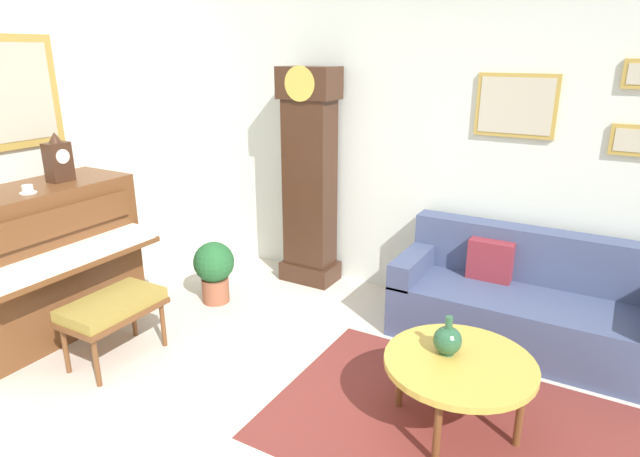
{
  "coord_description": "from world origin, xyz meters",
  "views": [
    {
      "loc": [
        1.54,
        -2.05,
        2.16
      ],
      "look_at": [
        -0.39,
        1.3,
        0.87
      ],
      "focal_mm": 30.13,
      "sensor_mm": 36.0,
      "label": 1
    }
  ],
  "objects_px": {
    "piano_bench": "(113,308)",
    "teacup": "(28,190)",
    "coffee_table": "(460,365)",
    "potted_plant": "(214,268)",
    "grandfather_clock": "(310,184)",
    "piano": "(42,262)",
    "mantel_clock": "(58,159)",
    "couch": "(523,304)",
    "green_jug": "(448,340)"
  },
  "relations": [
    {
      "from": "coffee_table",
      "to": "mantel_clock",
      "type": "distance_m",
      "value": 3.27
    },
    {
      "from": "grandfather_clock",
      "to": "coffee_table",
      "type": "bearing_deg",
      "value": -37.35
    },
    {
      "from": "couch",
      "to": "green_jug",
      "type": "bearing_deg",
      "value": -101.2
    },
    {
      "from": "coffee_table",
      "to": "teacup",
      "type": "height_order",
      "value": "teacup"
    },
    {
      "from": "piano_bench",
      "to": "teacup",
      "type": "height_order",
      "value": "teacup"
    },
    {
      "from": "piano",
      "to": "coffee_table",
      "type": "relative_size",
      "value": 1.64
    },
    {
      "from": "mantel_clock",
      "to": "potted_plant",
      "type": "height_order",
      "value": "mantel_clock"
    },
    {
      "from": "piano",
      "to": "couch",
      "type": "distance_m",
      "value": 3.71
    },
    {
      "from": "piano_bench",
      "to": "mantel_clock",
      "type": "bearing_deg",
      "value": 160.36
    },
    {
      "from": "mantel_clock",
      "to": "green_jug",
      "type": "distance_m",
      "value": 3.15
    },
    {
      "from": "teacup",
      "to": "mantel_clock",
      "type": "bearing_deg",
      "value": 109.58
    },
    {
      "from": "mantel_clock",
      "to": "potted_plant",
      "type": "xyz_separation_m",
      "value": [
        0.77,
        0.82,
        -1.04
      ]
    },
    {
      "from": "piano_bench",
      "to": "couch",
      "type": "height_order",
      "value": "couch"
    },
    {
      "from": "green_jug",
      "to": "teacup",
      "type": "bearing_deg",
      "value": -167.85
    },
    {
      "from": "piano",
      "to": "mantel_clock",
      "type": "distance_m",
      "value": 0.8
    },
    {
      "from": "couch",
      "to": "mantel_clock",
      "type": "bearing_deg",
      "value": -155.76
    },
    {
      "from": "couch",
      "to": "coffee_table",
      "type": "relative_size",
      "value": 2.16
    },
    {
      "from": "coffee_table",
      "to": "couch",
      "type": "bearing_deg",
      "value": 83.34
    },
    {
      "from": "mantel_clock",
      "to": "teacup",
      "type": "bearing_deg",
      "value": -70.42
    },
    {
      "from": "teacup",
      "to": "green_jug",
      "type": "relative_size",
      "value": 0.48
    },
    {
      "from": "piano_bench",
      "to": "couch",
      "type": "bearing_deg",
      "value": 34.95
    },
    {
      "from": "mantel_clock",
      "to": "potted_plant",
      "type": "relative_size",
      "value": 0.68
    },
    {
      "from": "couch",
      "to": "green_jug",
      "type": "height_order",
      "value": "couch"
    },
    {
      "from": "couch",
      "to": "teacup",
      "type": "xyz_separation_m",
      "value": [
        -3.14,
        -1.82,
        0.9
      ]
    },
    {
      "from": "coffee_table",
      "to": "potted_plant",
      "type": "distance_m",
      "value": 2.43
    },
    {
      "from": "piano",
      "to": "potted_plant",
      "type": "bearing_deg",
      "value": 54.53
    },
    {
      "from": "couch",
      "to": "potted_plant",
      "type": "height_order",
      "value": "couch"
    },
    {
      "from": "piano_bench",
      "to": "couch",
      "type": "relative_size",
      "value": 0.37
    },
    {
      "from": "piano",
      "to": "mantel_clock",
      "type": "height_order",
      "value": "mantel_clock"
    },
    {
      "from": "piano_bench",
      "to": "grandfather_clock",
      "type": "bearing_deg",
      "value": 76.14
    },
    {
      "from": "mantel_clock",
      "to": "green_jug",
      "type": "height_order",
      "value": "mantel_clock"
    },
    {
      "from": "couch",
      "to": "coffee_table",
      "type": "height_order",
      "value": "couch"
    },
    {
      "from": "coffee_table",
      "to": "potted_plant",
      "type": "bearing_deg",
      "value": 166.11
    },
    {
      "from": "grandfather_clock",
      "to": "coffee_table",
      "type": "height_order",
      "value": "grandfather_clock"
    },
    {
      "from": "potted_plant",
      "to": "couch",
      "type": "bearing_deg",
      "value": 14.7
    },
    {
      "from": "coffee_table",
      "to": "green_jug",
      "type": "height_order",
      "value": "green_jug"
    },
    {
      "from": "piano_bench",
      "to": "grandfather_clock",
      "type": "relative_size",
      "value": 0.34
    },
    {
      "from": "piano_bench",
      "to": "teacup",
      "type": "distance_m",
      "value": 1.03
    },
    {
      "from": "potted_plant",
      "to": "mantel_clock",
      "type": "bearing_deg",
      "value": -133.26
    },
    {
      "from": "grandfather_clock",
      "to": "teacup",
      "type": "xyz_separation_m",
      "value": [
        -1.12,
        -2.02,
        0.25
      ]
    },
    {
      "from": "piano_bench",
      "to": "potted_plant",
      "type": "relative_size",
      "value": 1.25
    },
    {
      "from": "coffee_table",
      "to": "potted_plant",
      "type": "height_order",
      "value": "potted_plant"
    },
    {
      "from": "teacup",
      "to": "grandfather_clock",
      "type": "bearing_deg",
      "value": 60.91
    },
    {
      "from": "piano",
      "to": "mantel_clock",
      "type": "xyz_separation_m",
      "value": [
        0.0,
        0.26,
        0.76
      ]
    },
    {
      "from": "teacup",
      "to": "green_jug",
      "type": "xyz_separation_m",
      "value": [
        2.9,
        0.63,
        -0.68
      ]
    },
    {
      "from": "potted_plant",
      "to": "coffee_table",
      "type": "bearing_deg",
      "value": -13.89
    },
    {
      "from": "piano_bench",
      "to": "grandfather_clock",
      "type": "xyz_separation_m",
      "value": [
        0.48,
        1.94,
        0.56
      ]
    },
    {
      "from": "grandfather_clock",
      "to": "green_jug",
      "type": "bearing_deg",
      "value": -37.98
    },
    {
      "from": "mantel_clock",
      "to": "grandfather_clock",
      "type": "bearing_deg",
      "value": 53.13
    },
    {
      "from": "piano",
      "to": "piano_bench",
      "type": "bearing_deg",
      "value": -0.78
    }
  ]
}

